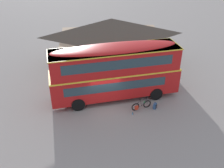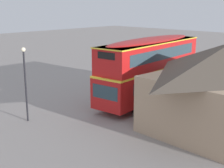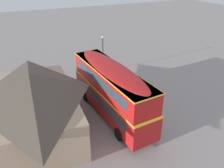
% 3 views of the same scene
% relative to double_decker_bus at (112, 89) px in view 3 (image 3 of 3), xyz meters
% --- Properties ---
extents(ground_plane, '(120.00, 120.00, 0.00)m').
position_rel_double_decker_bus_xyz_m(ground_plane, '(-0.96, -1.20, -2.65)').
color(ground_plane, gray).
extents(double_decker_bus, '(10.97, 3.50, 4.79)m').
position_rel_double_decker_bus_xyz_m(double_decker_bus, '(0.00, 0.00, 0.00)').
color(double_decker_bus, black).
rests_on(double_decker_bus, ground).
extents(touring_bicycle, '(1.72, 0.72, 1.03)m').
position_rel_double_decker_bus_xyz_m(touring_bicycle, '(1.79, -2.09, -2.27)').
color(touring_bicycle, black).
rests_on(touring_bicycle, ground).
extents(backpack_on_ground, '(0.35, 0.37, 0.57)m').
position_rel_double_decker_bus_xyz_m(backpack_on_ground, '(2.96, -2.18, -2.35)').
color(backpack_on_ground, '#2D4C7A').
rests_on(backpack_on_ground, ground).
extents(water_bottle_blue_sports, '(0.07, 0.07, 0.23)m').
position_rel_double_decker_bus_xyz_m(water_bottle_blue_sports, '(1.00, -2.70, -2.54)').
color(water_bottle_blue_sports, '#338CBF').
rests_on(water_bottle_blue_sports, ground).
extents(pub_building, '(11.06, 7.07, 5.07)m').
position_rel_double_decker_bus_xyz_m(pub_building, '(0.62, 6.48, -0.05)').
color(pub_building, tan).
rests_on(pub_building, ground).
extents(street_lamp, '(0.28, 0.28, 4.70)m').
position_rel_double_decker_bus_xyz_m(street_lamp, '(9.02, -2.80, 0.25)').
color(street_lamp, black).
rests_on(street_lamp, ground).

